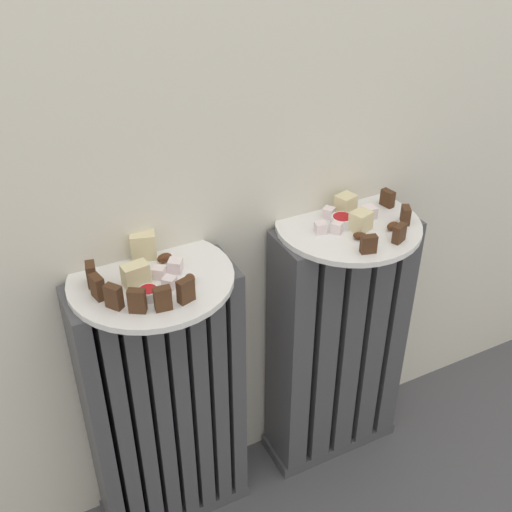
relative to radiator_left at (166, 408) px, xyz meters
The scene contains 33 objects.
radiator_left is the anchor object (origin of this frame).
radiator_right 0.43m from the radiator_left, ahead, with size 0.33×0.13×0.65m.
plate_left 0.33m from the radiator_left, ahead, with size 0.30×0.30×0.01m, color white.
plate_right 0.54m from the radiator_left, ahead, with size 0.30×0.30×0.01m, color white.
dark_cake_slice_left_0 0.38m from the radiator_left, 167.75° to the left, with size 0.03×0.02×0.04m, color #472B19.
dark_cake_slice_left_1 0.38m from the radiator_left, 168.38° to the right, with size 0.03×0.02×0.04m, color #472B19.
dark_cake_slice_left_2 0.38m from the radiator_left, 144.51° to the right, with size 0.03×0.02×0.04m, color #472B19.
dark_cake_slice_left_3 0.38m from the radiator_left, 120.63° to the right, with size 0.03×0.02×0.04m, color #472B19.
dark_cake_slice_left_4 0.38m from the radiator_left, 96.76° to the right, with size 0.03×0.02×0.04m, color #472B19.
dark_cake_slice_left_5 0.38m from the radiator_left, 72.89° to the right, with size 0.03×0.02×0.04m, color #472B19.
marble_cake_slice_left_0 0.36m from the radiator_left, 156.78° to the right, with size 0.05×0.03×0.04m, color beige.
marble_cake_slice_left_1 0.37m from the radiator_left, 81.41° to the left, with size 0.05×0.03×0.05m, color beige.
turkish_delight_left_0 0.35m from the radiator_left, 39.37° to the right, with size 0.02×0.02×0.02m, color white.
turkish_delight_left_1 0.36m from the radiator_left, 69.12° to the right, with size 0.02×0.02×0.02m, color white.
turkish_delight_left_2 0.36m from the radiator_left, ahead, with size 0.02×0.02×0.02m, color white.
medjool_date_left_0 0.36m from the radiator_left, 42.49° to the right, with size 0.03×0.02×0.02m, color #4C2814.
medjool_date_left_1 0.35m from the radiator_left, 127.64° to the left, with size 0.03×0.02×0.02m, color #4C2814.
medjool_date_left_2 0.35m from the radiator_left, 39.99° to the left, with size 0.03×0.02×0.02m, color #4C2814.
jam_bowl_left 0.36m from the radiator_left, 111.64° to the right, with size 0.04×0.04×0.02m.
dark_cake_slice_right_0 0.55m from the radiator_left, 15.75° to the right, with size 0.03×0.02×0.04m, color #472B19.
dark_cake_slice_right_1 0.61m from the radiator_left, 12.64° to the right, with size 0.03×0.02×0.04m, color #472B19.
dark_cake_slice_right_2 0.64m from the radiator_left, ahead, with size 0.03×0.02×0.04m, color #472B19.
dark_cake_slice_right_3 0.65m from the radiator_left, ahead, with size 0.03×0.02×0.04m, color #472B19.
marble_cake_slice_right_0 0.57m from the radiator_left, ahead, with size 0.04×0.03×0.04m, color beige.
marble_cake_slice_right_1 0.58m from the radiator_left, ahead, with size 0.04×0.03×0.04m, color beige.
turkish_delight_right_0 0.54m from the radiator_left, ahead, with size 0.02×0.02×0.02m, color white.
turkish_delight_right_1 0.59m from the radiator_left, ahead, with size 0.03×0.03×0.03m, color white.
turkish_delight_right_2 0.50m from the radiator_left, ahead, with size 0.02×0.02×0.02m, color white.
turkish_delight_right_3 0.52m from the radiator_left, ahead, with size 0.02×0.02×0.02m, color white.
medjool_date_right_0 0.61m from the radiator_left, ahead, with size 0.03×0.02×0.02m, color #4C2814.
medjool_date_right_1 0.54m from the radiator_left, ahead, with size 0.03×0.02×0.01m, color #4C2814.
jam_bowl_right 0.54m from the radiator_left, ahead, with size 0.05×0.05×0.02m.
fork 0.56m from the radiator_left, ahead, with size 0.05×0.10×0.00m.
Camera 1 is at (-0.47, -0.65, 1.32)m, focal length 44.52 mm.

